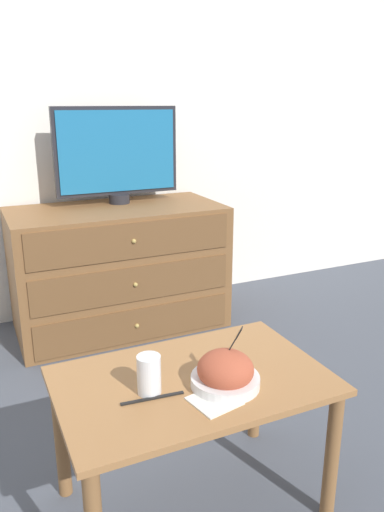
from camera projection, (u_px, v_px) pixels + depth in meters
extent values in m
plane|color=#474C56|center=(91.00, 308.00, 3.17)|extent=(12.00, 12.00, 0.00)
cube|color=white|center=(77.00, 93.00, 2.81)|extent=(12.00, 0.05, 2.60)
cube|color=brown|center=(119.00, 268.00, 2.83)|extent=(1.16, 0.57, 0.70)
cube|color=brown|center=(137.00, 325.00, 2.65)|extent=(1.06, 0.01, 0.19)
sphere|color=tan|center=(137.00, 326.00, 2.65)|extent=(0.02, 0.02, 0.02)
cube|color=brown|center=(135.00, 284.00, 2.58)|extent=(1.06, 0.01, 0.19)
sphere|color=tan|center=(135.00, 285.00, 2.58)|extent=(0.02, 0.02, 0.02)
cube|color=brown|center=(133.00, 241.00, 2.51)|extent=(1.06, 0.01, 0.19)
sphere|color=tan|center=(134.00, 241.00, 2.51)|extent=(0.02, 0.02, 0.02)
cylinder|color=#232328|center=(119.00, 199.00, 2.84)|extent=(0.12, 0.12, 0.05)
cube|color=#232328|center=(117.00, 151.00, 2.77)|extent=(0.70, 0.04, 0.48)
cube|color=#1E6B9E|center=(118.00, 151.00, 2.75)|extent=(0.66, 0.01, 0.44)
cube|color=#9E6B3D|center=(193.00, 381.00, 1.50)|extent=(0.81, 0.52, 0.02)
cylinder|color=brown|center=(332.00, 456.00, 1.52)|extent=(0.04, 0.04, 0.45)
cylinder|color=brown|center=(61.00, 436.00, 1.61)|extent=(0.04, 0.04, 0.45)
cylinder|color=brown|center=(255.00, 385.00, 1.90)|extent=(0.04, 0.04, 0.45)
cylinder|color=silver|center=(225.00, 381.00, 1.45)|extent=(0.20, 0.20, 0.03)
ellipsoid|color=#AD4C33|center=(225.00, 369.00, 1.43)|extent=(0.16, 0.16, 0.11)
cube|color=black|center=(227.00, 353.00, 1.45)|extent=(0.06, 0.05, 0.14)
cube|color=black|center=(239.00, 333.00, 1.42)|extent=(0.03, 0.03, 0.03)
cylinder|color=beige|center=(149.00, 381.00, 1.41)|extent=(0.06, 0.06, 0.07)
cylinder|color=white|center=(149.00, 374.00, 1.40)|extent=(0.07, 0.07, 0.11)
cube|color=silver|center=(214.00, 401.00, 1.37)|extent=(0.14, 0.14, 0.00)
cube|color=black|center=(153.00, 398.00, 1.39)|extent=(0.18, 0.03, 0.01)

